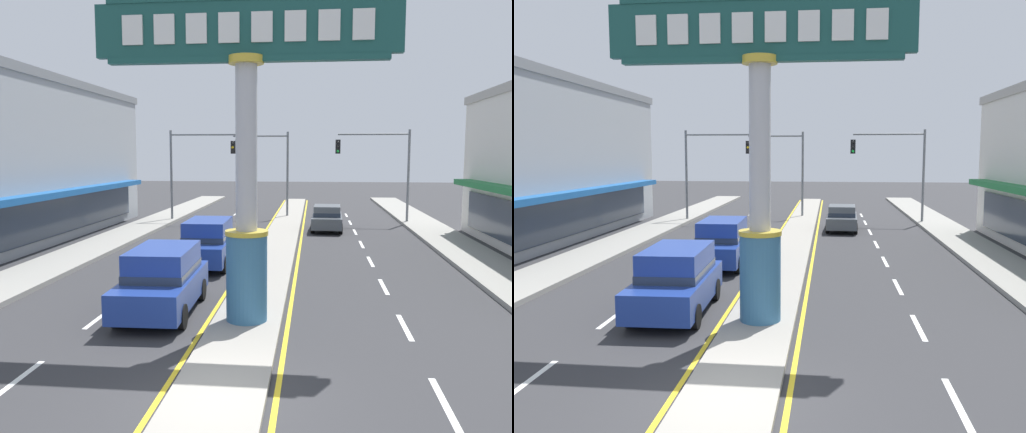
% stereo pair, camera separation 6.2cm
% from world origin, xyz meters
% --- Properties ---
extents(ground_plane, '(160.00, 160.00, 0.00)m').
position_xyz_m(ground_plane, '(0.00, 0.00, 0.00)').
color(ground_plane, '#303033').
extents(median_strip, '(1.86, 52.00, 0.14)m').
position_xyz_m(median_strip, '(0.00, 18.00, 0.07)').
color(median_strip, gray).
rests_on(median_strip, ground).
extents(sidewalk_left, '(2.51, 60.00, 0.18)m').
position_xyz_m(sidewalk_left, '(-8.79, 16.00, 0.09)').
color(sidewalk_left, gray).
rests_on(sidewalk_left, ground).
extents(sidewalk_right, '(2.51, 60.00, 0.18)m').
position_xyz_m(sidewalk_right, '(8.79, 16.00, 0.09)').
color(sidewalk_right, gray).
rests_on(sidewalk_right, ground).
extents(lane_markings, '(8.60, 52.00, 0.01)m').
position_xyz_m(lane_markings, '(-0.00, 16.65, 0.00)').
color(lane_markings, silver).
rests_on(lane_markings, ground).
extents(district_sign, '(7.89, 1.16, 8.47)m').
position_xyz_m(district_sign, '(0.00, 4.54, 4.83)').
color(district_sign, '#33668C').
rests_on(district_sign, median_strip).
extents(traffic_light_left_side, '(4.86, 0.46, 6.20)m').
position_xyz_m(traffic_light_left_side, '(-6.17, 26.20, 4.25)').
color(traffic_light_left_side, slate).
rests_on(traffic_light_left_side, ground).
extents(traffic_light_right_side, '(4.86, 0.46, 6.20)m').
position_xyz_m(traffic_light_right_side, '(6.17, 26.52, 4.25)').
color(traffic_light_right_side, slate).
rests_on(traffic_light_right_side, ground).
extents(traffic_light_median_far, '(4.20, 0.46, 6.20)m').
position_xyz_m(traffic_light_median_far, '(-1.65, 29.30, 4.19)').
color(traffic_light_median_far, slate).
rests_on(traffic_light_median_far, ground).
extents(suv_near_right_lane, '(2.07, 4.65, 1.90)m').
position_xyz_m(suv_near_right_lane, '(-2.58, 5.47, 0.98)').
color(suv_near_right_lane, navy).
rests_on(suv_near_right_lane, ground).
extents(sedan_far_right_lane, '(1.95, 4.36, 1.53)m').
position_xyz_m(sedan_far_right_lane, '(2.58, 22.87, 0.79)').
color(sedan_far_right_lane, '#4C5156').
rests_on(sedan_far_right_lane, ground).
extents(suv_near_left_lane, '(2.04, 4.64, 1.90)m').
position_xyz_m(suv_near_left_lane, '(-2.58, 12.10, 0.98)').
color(suv_near_left_lane, navy).
rests_on(suv_near_left_lane, ground).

